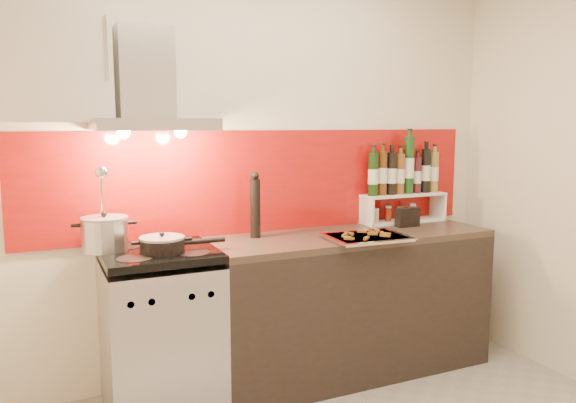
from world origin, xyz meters
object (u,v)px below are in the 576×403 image
range_stove (161,333)px  stock_pot (105,234)px  counter (349,302)px  pepper_mill (255,206)px  saute_pan (164,244)px  baking_tray (367,237)px

range_stove → stock_pot: stock_pot is taller
range_stove → counter: 1.20m
stock_pot → pepper_mill: (0.87, 0.03, 0.09)m
pepper_mill → saute_pan: bearing=-160.7°
counter → stock_pot: stock_pot is taller
stock_pot → saute_pan: (0.27, -0.18, -0.05)m
range_stove → pepper_mill: 0.90m
range_stove → saute_pan: (0.01, -0.07, 0.51)m
range_stove → baking_tray: size_ratio=1.85×
counter → pepper_mill: 0.88m
stock_pot → pepper_mill: pepper_mill is taller
counter → baking_tray: bearing=-92.6°
pepper_mill → range_stove: bearing=-167.5°
counter → saute_pan: saute_pan is taller
pepper_mill → baking_tray: 0.69m
pepper_mill → baking_tray: size_ratio=0.81×
baking_tray → stock_pot: bearing=168.2°
saute_pan → baking_tray: (1.18, -0.12, -0.04)m
saute_pan → pepper_mill: 0.65m
saute_pan → stock_pot: bearing=146.6°
stock_pot → pepper_mill: 0.88m
saute_pan → baking_tray: bearing=-5.9°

